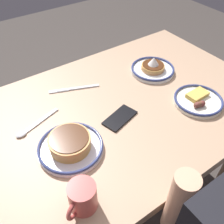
# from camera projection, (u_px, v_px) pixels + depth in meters

# --- Properties ---
(ground_plane) EXTENTS (6.00, 6.00, 0.00)m
(ground_plane) POSITION_uv_depth(u_px,v_px,m) (110.00, 200.00, 1.56)
(ground_plane) COLOR #403935
(dining_table) EXTENTS (1.44, 0.84, 0.75)m
(dining_table) POSITION_uv_depth(u_px,v_px,m) (109.00, 126.00, 1.10)
(dining_table) COLOR tan
(dining_table) RESTS_ON ground_plane
(plate_near_main) EXTENTS (0.21, 0.21, 0.08)m
(plate_near_main) POSITION_uv_depth(u_px,v_px,m) (153.00, 68.00, 1.24)
(plate_near_main) COLOR white
(plate_near_main) RESTS_ON dining_table
(plate_center_pancakes) EXTENTS (0.21, 0.21, 0.04)m
(plate_center_pancakes) POSITION_uv_depth(u_px,v_px,m) (198.00, 100.00, 1.07)
(plate_center_pancakes) COLOR silver
(plate_center_pancakes) RESTS_ON dining_table
(plate_far_companion) EXTENTS (0.23, 0.23, 0.06)m
(plate_far_companion) POSITION_uv_depth(u_px,v_px,m) (70.00, 145.00, 0.88)
(plate_far_companion) COLOR white
(plate_far_companion) RESTS_ON dining_table
(coffee_mug) EXTENTS (0.11, 0.08, 0.10)m
(coffee_mug) POSITION_uv_depth(u_px,v_px,m) (82.00, 197.00, 0.71)
(coffee_mug) COLOR #BF4C47
(coffee_mug) RESTS_ON dining_table
(cell_phone) EXTENTS (0.16, 0.11, 0.01)m
(cell_phone) POSITION_uv_depth(u_px,v_px,m) (120.00, 118.00, 1.01)
(cell_phone) COLOR black
(cell_phone) RESTS_ON dining_table
(butter_knife) EXTENTS (0.22, 0.10, 0.01)m
(butter_knife) POSITION_uv_depth(u_px,v_px,m) (74.00, 89.00, 1.15)
(butter_knife) COLOR silver
(butter_knife) RESTS_ON dining_table
(tea_spoon) EXTENTS (0.20, 0.07, 0.01)m
(tea_spoon) POSITION_uv_depth(u_px,v_px,m) (32.00, 127.00, 0.97)
(tea_spoon) COLOR silver
(tea_spoon) RESTS_ON dining_table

